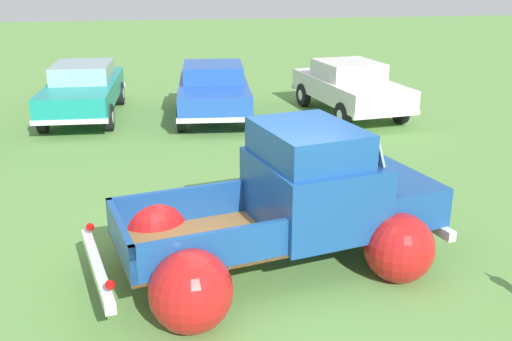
{
  "coord_description": "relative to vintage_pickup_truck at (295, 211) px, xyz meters",
  "views": [
    {
      "loc": [
        -1.3,
        -6.89,
        3.84
      ],
      "look_at": [
        0.0,
        1.02,
        1.03
      ],
      "focal_mm": 40.68,
      "sensor_mm": 36.0,
      "label": 1
    }
  ],
  "objects": [
    {
      "name": "show_car_0",
      "position": [
        -3.75,
        8.94,
        0.03
      ],
      "size": [
        1.94,
        4.66,
        1.43
      ],
      "rotation": [
        0.0,
        0.0,
        -1.61
      ],
      "color": "black",
      "rests_on": "ground"
    },
    {
      "name": "show_car_2",
      "position": [
        3.4,
        8.13,
        0.02
      ],
      "size": [
        2.41,
        4.36,
        1.43
      ],
      "rotation": [
        0.0,
        0.0,
        -1.42
      ],
      "color": "black",
      "rests_on": "ground"
    },
    {
      "name": "ground_plane",
      "position": [
        -0.38,
        -0.09,
        -0.76
      ],
      "size": [
        80.0,
        80.0,
        0.0
      ],
      "primitive_type": "plane",
      "color": "#609347"
    },
    {
      "name": "show_car_1",
      "position": [
        -0.31,
        8.33,
        0.02
      ],
      "size": [
        2.15,
        4.28,
        1.43
      ],
      "rotation": [
        0.0,
        0.0,
        -1.64
      ],
      "color": "black",
      "rests_on": "ground"
    },
    {
      "name": "vintage_pickup_truck",
      "position": [
        0.0,
        0.0,
        0.0
      ],
      "size": [
        4.93,
        3.55,
        1.96
      ],
      "rotation": [
        0.0,
        0.0,
        0.23
      ],
      "color": "black",
      "rests_on": "ground"
    }
  ]
}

